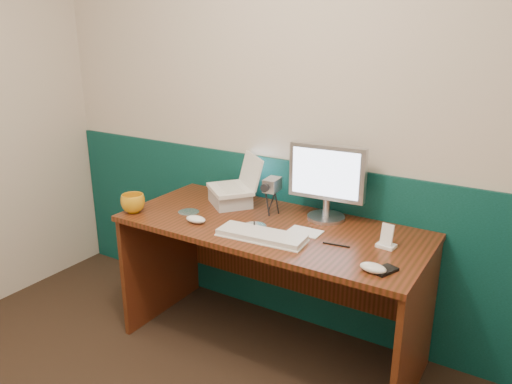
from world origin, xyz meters
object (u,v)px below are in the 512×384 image
Objects in this scene: mug at (133,203)px; desk at (271,289)px; laptop at (230,172)px; monitor at (327,183)px; keyboard at (262,236)px; camcorder at (272,195)px.

desk is at bearing 18.04° from mug.
laptop reaches higher than desk.
mug is at bearing -161.96° from desk.
keyboard is (-0.16, -0.40, -0.19)m from monitor.
monitor is 0.93× the size of keyboard.
camcorder is (0.67, 0.38, 0.06)m from mug.
keyboard is at bearing 0.04° from laptop.
mug is 0.60× the size of camcorder.
monitor reaches higher than laptop.
camcorder is (0.28, -0.01, -0.09)m from laptop.
monitor is 0.31m from camcorder.
monitor is at bearing 46.87° from desk.
keyboard is at bearing -73.77° from camcorder.
desk is 5.88× the size of laptop.
desk is at bearing 100.64° from keyboard.
monitor is 1.07m from mug.
desk is 3.69× the size of keyboard.
keyboard is (0.40, -0.32, -0.18)m from laptop.
camcorder is at bearing -167.88° from monitor.
desk is 0.43m from keyboard.
camcorder reaches higher than mug.
laptop reaches higher than camcorder.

